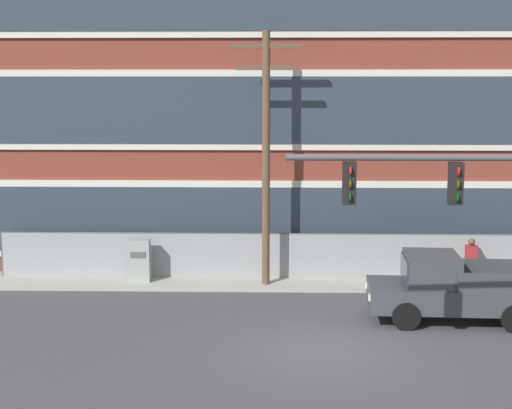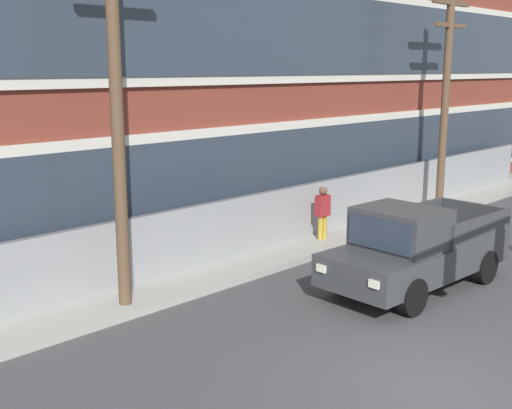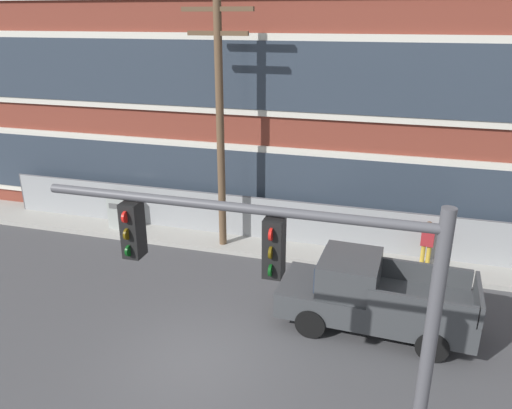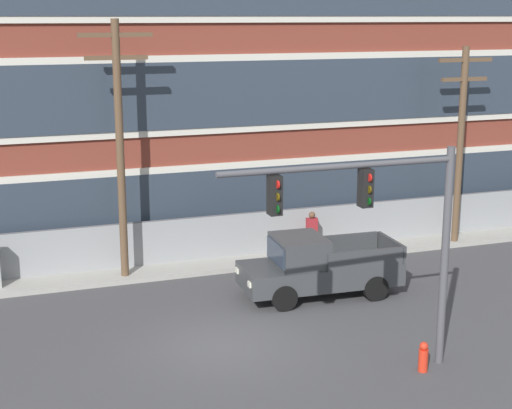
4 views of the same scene
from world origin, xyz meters
The scene contains 7 objects.
ground_plane centered at (0.00, 0.00, 0.00)m, with size 160.00×160.00×0.00m, color #424244.
sidewalk_building_side centered at (0.00, 6.78, 0.08)m, with size 80.00×2.03×0.16m, color #9E9B93.
chain_link_fence centered at (4.21, 7.14, 0.89)m, with size 29.99×0.06×1.74m.
pickup_truck_dark_grey centered at (3.91, 2.71, 0.94)m, with size 5.12×2.23×1.99m.
utility_pole_near_corner centered at (-1.51, 6.26, 4.71)m, with size 2.34×0.26×8.55m.
utility_pole_midblock centered at (11.24, 6.14, 4.18)m, with size 2.22×0.26×7.55m.
pedestrian_near_cabinet centered at (5.43, 6.61, 0.97)m, with size 0.43×0.29×1.69m.
Camera 2 is at (-8.59, -4.60, 4.98)m, focal length 45.00 mm.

